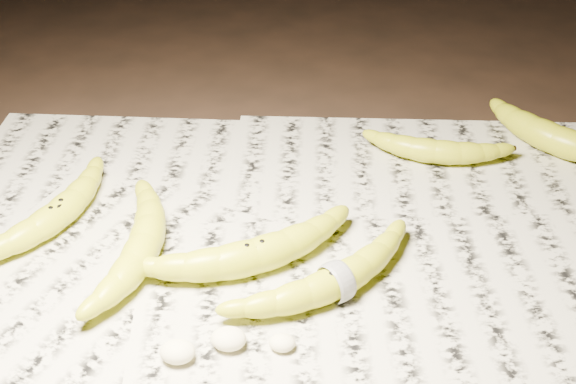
# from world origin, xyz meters

# --- Properties ---
(ground) EXTENTS (3.00, 3.00, 0.00)m
(ground) POSITION_xyz_m (0.00, 0.00, 0.00)
(ground) COLOR black
(ground) RESTS_ON ground
(newspaper_patch) EXTENTS (0.90, 0.70, 0.01)m
(newspaper_patch) POSITION_xyz_m (0.03, -0.02, 0.00)
(newspaper_patch) COLOR #BBB7A1
(newspaper_patch) RESTS_ON ground
(banana_left_a) EXTENTS (0.14, 0.21, 0.04)m
(banana_left_a) POSITION_xyz_m (-0.26, 0.00, 0.03)
(banana_left_a) COLOR gold
(banana_left_a) RESTS_ON newspaper_patch
(banana_left_b) EXTENTS (0.07, 0.21, 0.04)m
(banana_left_b) POSITION_xyz_m (-0.14, -0.05, 0.03)
(banana_left_b) COLOR gold
(banana_left_b) RESTS_ON newspaper_patch
(banana_center) EXTENTS (0.23, 0.16, 0.04)m
(banana_center) POSITION_xyz_m (-0.01, -0.06, 0.03)
(banana_center) COLOR gold
(banana_center) RESTS_ON newspaper_patch
(banana_taped) EXTENTS (0.21, 0.19, 0.04)m
(banana_taped) POSITION_xyz_m (0.08, -0.09, 0.03)
(banana_taped) COLOR gold
(banana_taped) RESTS_ON newspaper_patch
(banana_upper_a) EXTENTS (0.18, 0.08, 0.03)m
(banana_upper_a) POSITION_xyz_m (0.20, 0.19, 0.02)
(banana_upper_a) COLOR gold
(banana_upper_a) RESTS_ON newspaper_patch
(banana_upper_b) EXTENTS (0.20, 0.18, 0.04)m
(banana_upper_b) POSITION_xyz_m (0.37, 0.22, 0.03)
(banana_upper_b) COLOR gold
(banana_upper_b) RESTS_ON newspaper_patch
(measuring_tape) EXTENTS (0.03, 0.04, 0.05)m
(measuring_tape) POSITION_xyz_m (0.08, -0.09, 0.03)
(measuring_tape) COLOR white
(measuring_tape) RESTS_ON newspaper_patch
(flesh_chunk_a) EXTENTS (0.04, 0.03, 0.02)m
(flesh_chunk_a) POSITION_xyz_m (-0.07, -0.20, 0.02)
(flesh_chunk_a) COLOR #FAF1C2
(flesh_chunk_a) RESTS_ON newspaper_patch
(flesh_chunk_b) EXTENTS (0.04, 0.03, 0.02)m
(flesh_chunk_b) POSITION_xyz_m (-0.02, -0.18, 0.02)
(flesh_chunk_b) COLOR #FAF1C2
(flesh_chunk_b) RESTS_ON newspaper_patch
(flesh_chunk_c) EXTENTS (0.03, 0.02, 0.02)m
(flesh_chunk_c) POSITION_xyz_m (0.03, -0.18, 0.02)
(flesh_chunk_c) COLOR #FAF1C2
(flesh_chunk_c) RESTS_ON newspaper_patch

